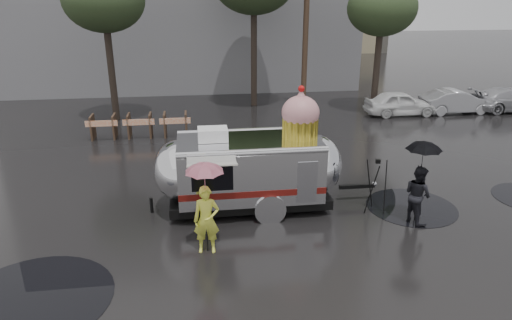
{
  "coord_description": "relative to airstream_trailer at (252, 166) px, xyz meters",
  "views": [
    {
      "loc": [
        -3.13,
        -9.19,
        5.91
      ],
      "look_at": [
        -1.54,
        2.7,
        1.43
      ],
      "focal_mm": 32.0,
      "sensor_mm": 36.0,
      "label": 1
    }
  ],
  "objects": [
    {
      "name": "person_right",
      "position": [
        4.26,
        -1.5,
        -0.45
      ],
      "size": [
        0.63,
        0.86,
        1.6
      ],
      "primitive_type": "imported",
      "rotation": [
        0.0,
        0.0,
        1.86
      ],
      "color": "black",
      "rests_on": "ground"
    },
    {
      "name": "utility_pole",
      "position": [
        4.15,
        11.31,
        3.36
      ],
      "size": [
        1.6,
        0.28,
        9.0
      ],
      "color": "#473323",
      "rests_on": "ground"
    },
    {
      "name": "tree_right",
      "position": [
        7.65,
        10.31,
        3.8
      ],
      "size": [
        3.36,
        3.36,
        6.42
      ],
      "color": "#382D26",
      "rests_on": "ground"
    },
    {
      "name": "person_left",
      "position": [
        -1.36,
        -2.26,
        -0.42
      ],
      "size": [
        0.63,
        0.44,
        1.68
      ],
      "primitive_type": "imported",
      "rotation": [
        0.0,
        0.0,
        -0.07
      ],
      "color": "#E7EE48",
      "rests_on": "ground"
    },
    {
      "name": "barricade_row",
      "position": [
        -3.9,
        7.27,
        -0.73
      ],
      "size": [
        4.3,
        0.8,
        1.0
      ],
      "color": "#473323",
      "rests_on": "ground"
    },
    {
      "name": "tripod",
      "position": [
        3.38,
        -0.77,
        -0.3
      ],
      "size": [
        0.63,
        0.64,
        1.59
      ],
      "rotation": [
        0.0,
        0.0,
        -0.24
      ],
      "color": "black",
      "rests_on": "ground"
    },
    {
      "name": "ground",
      "position": [
        1.65,
        -2.69,
        -1.26
      ],
      "size": [
        120.0,
        120.0,
        0.0
      ],
      "primitive_type": "plane",
      "color": "black",
      "rests_on": "ground"
    },
    {
      "name": "puddles",
      "position": [
        0.86,
        -0.42,
        -1.25
      ],
      "size": [
        16.33,
        9.86,
        0.01
      ],
      "color": "black",
      "rests_on": "ground"
    },
    {
      "name": "tree_left",
      "position": [
        -5.35,
        10.31,
        4.23
      ],
      "size": [
        3.64,
        3.64,
        6.95
      ],
      "color": "#382D26",
      "rests_on": "ground"
    },
    {
      "name": "umbrella_pink",
      "position": [
        -1.36,
        -2.26,
        0.67
      ],
      "size": [
        1.1,
        1.1,
        2.3
      ],
      "color": "pink",
      "rests_on": "ground"
    },
    {
      "name": "airstream_trailer",
      "position": [
        0.0,
        0.0,
        0.0
      ],
      "size": [
        6.65,
        2.53,
        3.58
      ],
      "rotation": [
        0.0,
        0.0,
        0.0
      ],
      "color": "silver",
      "rests_on": "ground"
    },
    {
      "name": "parked_cars",
      "position": [
        13.43,
        9.31,
        -0.54
      ],
      "size": [
        13.2,
        1.9,
        1.5
      ],
      "color": "silver",
      "rests_on": "ground"
    },
    {
      "name": "umbrella_black",
      "position": [
        4.26,
        -1.5,
        0.68
      ],
      "size": [
        1.12,
        1.12,
        2.32
      ],
      "color": "black",
      "rests_on": "ground"
    }
  ]
}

